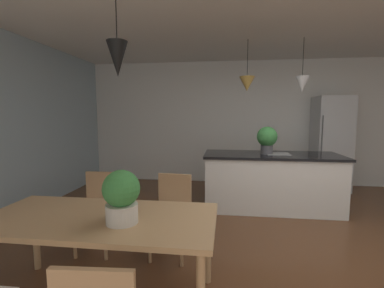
{
  "coord_description": "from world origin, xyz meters",
  "views": [
    {
      "loc": [
        -0.98,
        -2.83,
        1.53
      ],
      "look_at": [
        -1.4,
        0.44,
        1.17
      ],
      "focal_mm": 24.93,
      "sensor_mm": 36.0,
      "label": 1
    }
  ],
  "objects_px": {
    "kitchen_island": "(271,181)",
    "potted_plant_on_island": "(267,138)",
    "dining_table": "(100,224)",
    "potted_plant_on_table": "(121,195)",
    "chair_far_left": "(98,209)",
    "chair_far_right": "(172,212)",
    "refrigerator": "(331,144)"
  },
  "relations": [
    {
      "from": "chair_far_left",
      "to": "potted_plant_on_table",
      "type": "bearing_deg",
      "value": -54.13
    },
    {
      "from": "refrigerator",
      "to": "potted_plant_on_island",
      "type": "bearing_deg",
      "value": -137.9
    },
    {
      "from": "potted_plant_on_table",
      "to": "refrigerator",
      "type": "bearing_deg",
      "value": 53.16
    },
    {
      "from": "potted_plant_on_island",
      "to": "kitchen_island",
      "type": "bearing_deg",
      "value": 0.0
    },
    {
      "from": "chair_far_right",
      "to": "refrigerator",
      "type": "relative_size",
      "value": 0.46
    },
    {
      "from": "dining_table",
      "to": "potted_plant_on_table",
      "type": "bearing_deg",
      "value": -23.68
    },
    {
      "from": "chair_far_left",
      "to": "kitchen_island",
      "type": "xyz_separation_m",
      "value": [
        2.16,
        1.62,
        -0.01
      ]
    },
    {
      "from": "dining_table",
      "to": "chair_far_left",
      "type": "relative_size",
      "value": 2.14
    },
    {
      "from": "chair_far_right",
      "to": "potted_plant_on_island",
      "type": "xyz_separation_m",
      "value": [
        1.23,
        1.62,
        0.68
      ]
    },
    {
      "from": "chair_far_right",
      "to": "refrigerator",
      "type": "distance_m",
      "value": 4.01
    },
    {
      "from": "chair_far_left",
      "to": "refrigerator",
      "type": "relative_size",
      "value": 0.46
    },
    {
      "from": "potted_plant_on_table",
      "to": "dining_table",
      "type": "bearing_deg",
      "value": 156.32
    },
    {
      "from": "chair_far_left",
      "to": "potted_plant_on_table",
      "type": "distance_m",
      "value": 1.21
    },
    {
      "from": "chair_far_left",
      "to": "chair_far_right",
      "type": "relative_size",
      "value": 1.0
    },
    {
      "from": "chair_far_left",
      "to": "kitchen_island",
      "type": "distance_m",
      "value": 2.7
    },
    {
      "from": "dining_table",
      "to": "kitchen_island",
      "type": "bearing_deg",
      "value": 54.35
    },
    {
      "from": "dining_table",
      "to": "potted_plant_on_table",
      "type": "distance_m",
      "value": 0.38
    },
    {
      "from": "kitchen_island",
      "to": "chair_far_left",
      "type": "bearing_deg",
      "value": -143.11
    },
    {
      "from": "dining_table",
      "to": "potted_plant_on_table",
      "type": "relative_size",
      "value": 4.63
    },
    {
      "from": "chair_far_right",
      "to": "chair_far_left",
      "type": "bearing_deg",
      "value": 179.99
    },
    {
      "from": "dining_table",
      "to": "refrigerator",
      "type": "xyz_separation_m",
      "value": [
        3.11,
        3.74,
        0.29
      ]
    },
    {
      "from": "refrigerator",
      "to": "potted_plant_on_table",
      "type": "height_order",
      "value": "refrigerator"
    },
    {
      "from": "dining_table",
      "to": "chair_far_right",
      "type": "xyz_separation_m",
      "value": [
        0.42,
        0.8,
        -0.18
      ]
    },
    {
      "from": "dining_table",
      "to": "chair_far_left",
      "type": "height_order",
      "value": "chair_far_left"
    },
    {
      "from": "chair_far_right",
      "to": "potted_plant_on_island",
      "type": "relative_size",
      "value": 1.97
    },
    {
      "from": "kitchen_island",
      "to": "dining_table",
      "type": "bearing_deg",
      "value": -125.65
    },
    {
      "from": "chair_far_right",
      "to": "potted_plant_on_island",
      "type": "bearing_deg",
      "value": 52.8
    },
    {
      "from": "kitchen_island",
      "to": "potted_plant_on_island",
      "type": "distance_m",
      "value": 0.7
    },
    {
      "from": "refrigerator",
      "to": "kitchen_island",
      "type": "bearing_deg",
      "value": -136.2
    },
    {
      "from": "refrigerator",
      "to": "potted_plant_on_table",
      "type": "distance_m",
      "value": 4.81
    },
    {
      "from": "chair_far_left",
      "to": "potted_plant_on_table",
      "type": "relative_size",
      "value": 2.16
    },
    {
      "from": "chair_far_left",
      "to": "potted_plant_on_island",
      "type": "relative_size",
      "value": 1.97
    }
  ]
}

